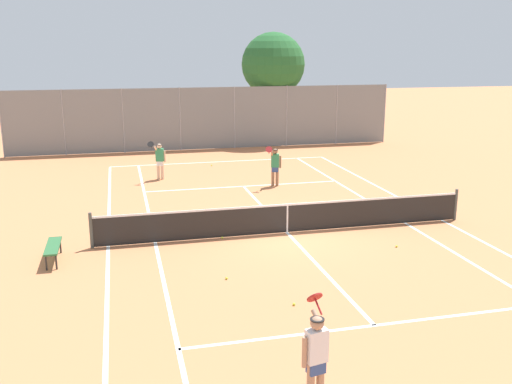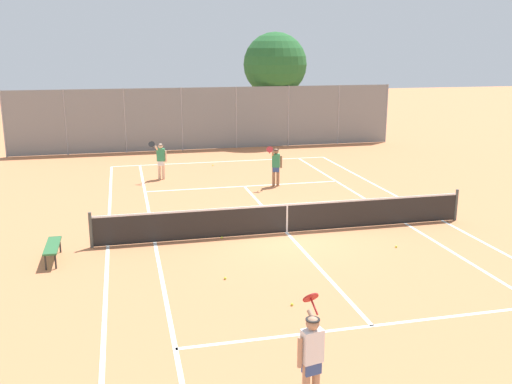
{
  "view_description": "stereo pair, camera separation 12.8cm",
  "coord_description": "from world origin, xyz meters",
  "px_view_note": "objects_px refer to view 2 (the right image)",
  "views": [
    {
      "loc": [
        -5.03,
        -16.45,
        5.69
      ],
      "look_at": [
        -0.65,
        1.5,
        1.0
      ],
      "focal_mm": 40.0,
      "sensor_mm": 36.0,
      "label": 1
    },
    {
      "loc": [
        -4.9,
        -16.48,
        5.69
      ],
      "look_at": [
        -0.65,
        1.5,
        1.0
      ],
      "focal_mm": 40.0,
      "sensor_mm": 36.0,
      "label": 2
    }
  ],
  "objects_px": {
    "loose_tennis_ball_5": "(225,278)",
    "courtside_bench": "(52,247)",
    "tree_behind_left": "(276,66)",
    "loose_tennis_ball_3": "(396,247)",
    "loose_tennis_ball_4": "(213,165)",
    "tennis_net": "(287,217)",
    "loose_tennis_ball_0": "(292,304)",
    "loose_tennis_ball_2": "(222,238)",
    "loose_tennis_ball_1": "(260,206)",
    "player_far_right": "(276,165)",
    "player_near_side": "(311,355)",
    "player_far_left": "(161,159)"
  },
  "relations": [
    {
      "from": "tennis_net",
      "to": "loose_tennis_ball_5",
      "type": "distance_m",
      "value": 4.16
    },
    {
      "from": "loose_tennis_ball_0",
      "to": "courtside_bench",
      "type": "xyz_separation_m",
      "value": [
        -5.57,
        4.22,
        0.38
      ]
    },
    {
      "from": "loose_tennis_ball_1",
      "to": "loose_tennis_ball_3",
      "type": "bearing_deg",
      "value": -61.0
    },
    {
      "from": "player_far_left",
      "to": "loose_tennis_ball_3",
      "type": "relative_size",
      "value": 26.88
    },
    {
      "from": "loose_tennis_ball_5",
      "to": "loose_tennis_ball_4",
      "type": "bearing_deg",
      "value": 82.12
    },
    {
      "from": "player_near_side",
      "to": "loose_tennis_ball_0",
      "type": "height_order",
      "value": "player_near_side"
    },
    {
      "from": "loose_tennis_ball_3",
      "to": "loose_tennis_ball_4",
      "type": "bearing_deg",
      "value": 104.36
    },
    {
      "from": "loose_tennis_ball_1",
      "to": "courtside_bench",
      "type": "relative_size",
      "value": 0.04
    },
    {
      "from": "courtside_bench",
      "to": "tree_behind_left",
      "type": "relative_size",
      "value": 0.23
    },
    {
      "from": "loose_tennis_ball_4",
      "to": "tree_behind_left",
      "type": "bearing_deg",
      "value": 52.1
    },
    {
      "from": "tennis_net",
      "to": "loose_tennis_ball_1",
      "type": "height_order",
      "value": "tennis_net"
    },
    {
      "from": "player_far_right",
      "to": "tennis_net",
      "type": "bearing_deg",
      "value": -102.02
    },
    {
      "from": "loose_tennis_ball_2",
      "to": "courtside_bench",
      "type": "xyz_separation_m",
      "value": [
        -4.83,
        -0.78,
        0.38
      ]
    },
    {
      "from": "player_far_left",
      "to": "loose_tennis_ball_5",
      "type": "distance_m",
      "value": 11.86
    },
    {
      "from": "tennis_net",
      "to": "tree_behind_left",
      "type": "bearing_deg",
      "value": 76.02
    },
    {
      "from": "loose_tennis_ball_0",
      "to": "tree_behind_left",
      "type": "distance_m",
      "value": 23.5
    },
    {
      "from": "tennis_net",
      "to": "player_far_left",
      "type": "distance_m",
      "value": 9.19
    },
    {
      "from": "player_far_right",
      "to": "loose_tennis_ball_4",
      "type": "bearing_deg",
      "value": 111.61
    },
    {
      "from": "tennis_net",
      "to": "loose_tennis_ball_0",
      "type": "distance_m",
      "value": 5.28
    },
    {
      "from": "player_near_side",
      "to": "tennis_net",
      "type": "bearing_deg",
      "value": 76.11
    },
    {
      "from": "tree_behind_left",
      "to": "loose_tennis_ball_4",
      "type": "bearing_deg",
      "value": -127.9
    },
    {
      "from": "tree_behind_left",
      "to": "loose_tennis_ball_3",
      "type": "bearing_deg",
      "value": -94.63
    },
    {
      "from": "player_far_right",
      "to": "player_near_side",
      "type": "bearing_deg",
      "value": -103.12
    },
    {
      "from": "loose_tennis_ball_0",
      "to": "tree_behind_left",
      "type": "xyz_separation_m",
      "value": [
        5.66,
        22.34,
        4.58
      ]
    },
    {
      "from": "loose_tennis_ball_5",
      "to": "tennis_net",
      "type": "bearing_deg",
      "value": 51.54
    },
    {
      "from": "player_near_side",
      "to": "loose_tennis_ball_3",
      "type": "distance_m",
      "value": 8.31
    },
    {
      "from": "player_far_left",
      "to": "loose_tennis_ball_2",
      "type": "distance_m",
      "value": 8.78
    },
    {
      "from": "loose_tennis_ball_5",
      "to": "courtside_bench",
      "type": "bearing_deg",
      "value": 151.45
    },
    {
      "from": "loose_tennis_ball_2",
      "to": "tree_behind_left",
      "type": "height_order",
      "value": "tree_behind_left"
    },
    {
      "from": "player_far_left",
      "to": "loose_tennis_ball_2",
      "type": "bearing_deg",
      "value": -82.13
    },
    {
      "from": "player_far_right",
      "to": "loose_tennis_ball_3",
      "type": "xyz_separation_m",
      "value": [
        1.42,
        -8.2,
        -0.89
      ]
    },
    {
      "from": "tennis_net",
      "to": "player_far_left",
      "type": "relative_size",
      "value": 6.76
    },
    {
      "from": "tennis_net",
      "to": "loose_tennis_ball_1",
      "type": "distance_m",
      "value": 3.12
    },
    {
      "from": "tennis_net",
      "to": "player_far_right",
      "type": "bearing_deg",
      "value": 77.98
    },
    {
      "from": "loose_tennis_ball_3",
      "to": "loose_tennis_ball_4",
      "type": "distance_m",
      "value": 13.45
    },
    {
      "from": "courtside_bench",
      "to": "loose_tennis_ball_3",
      "type": "bearing_deg",
      "value": -7.12
    },
    {
      "from": "loose_tennis_ball_0",
      "to": "loose_tennis_ball_1",
      "type": "relative_size",
      "value": 1.0
    },
    {
      "from": "loose_tennis_ball_2",
      "to": "loose_tennis_ball_5",
      "type": "xyz_separation_m",
      "value": [
        -0.47,
        -3.15,
        0.0
      ]
    },
    {
      "from": "loose_tennis_ball_0",
      "to": "loose_tennis_ball_3",
      "type": "bearing_deg",
      "value": 36.3
    },
    {
      "from": "loose_tennis_ball_4",
      "to": "tree_behind_left",
      "type": "relative_size",
      "value": 0.01
    },
    {
      "from": "loose_tennis_ball_0",
      "to": "loose_tennis_ball_4",
      "type": "bearing_deg",
      "value": 87.29
    },
    {
      "from": "player_far_left",
      "to": "tennis_net",
      "type": "bearing_deg",
      "value": -68.95
    },
    {
      "from": "loose_tennis_ball_3",
      "to": "tree_behind_left",
      "type": "relative_size",
      "value": 0.01
    },
    {
      "from": "player_far_right",
      "to": "loose_tennis_ball_2",
      "type": "height_order",
      "value": "player_far_right"
    },
    {
      "from": "player_far_right",
      "to": "courtside_bench",
      "type": "xyz_separation_m",
      "value": [
        -8.24,
        -7.0,
        -0.52
      ]
    },
    {
      "from": "loose_tennis_ball_4",
      "to": "loose_tennis_ball_2",
      "type": "bearing_deg",
      "value": -97.71
    },
    {
      "from": "tennis_net",
      "to": "loose_tennis_ball_1",
      "type": "bearing_deg",
      "value": 92.34
    },
    {
      "from": "player_near_side",
      "to": "courtside_bench",
      "type": "xyz_separation_m",
      "value": [
        -4.77,
        7.87,
        -0.52
      ]
    },
    {
      "from": "player_far_left",
      "to": "loose_tennis_ball_0",
      "type": "bearing_deg",
      "value": -81.94
    },
    {
      "from": "tennis_net",
      "to": "loose_tennis_ball_0",
      "type": "height_order",
      "value": "tennis_net"
    }
  ]
}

